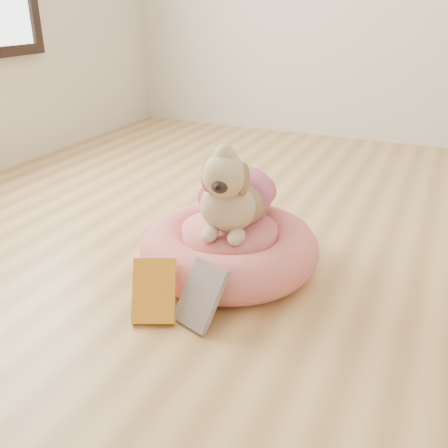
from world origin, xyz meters
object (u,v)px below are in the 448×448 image
at_px(dog, 234,180).
at_px(book_yellow, 154,291).
at_px(book_white, 201,295).
at_px(pet_bed, 229,248).

xyz_separation_m(dog, book_yellow, (-0.10, -0.42, -0.26)).
relative_size(book_yellow, book_white, 0.99).
bearing_deg(book_white, dog, 117.68).
xyz_separation_m(pet_bed, dog, (0.00, 0.03, 0.26)).
bearing_deg(book_white, book_yellow, -147.34).
bearing_deg(book_yellow, book_white, -10.91).
height_order(pet_bed, book_yellow, book_yellow).
xyz_separation_m(pet_bed, book_white, (0.06, -0.36, 0.01)).
distance_m(dog, book_white, 0.46).
height_order(dog, book_yellow, dog).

